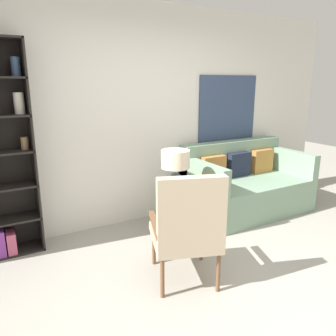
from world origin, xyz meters
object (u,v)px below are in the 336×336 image
side_table (180,195)px  armchair (188,225)px  table_lamp (175,165)px  couch (245,186)px

side_table → armchair: bearing=-118.1°
armchair → side_table: 1.00m
side_table → table_lamp: size_ratio=1.21×
armchair → table_lamp: bearing=65.4°
couch → table_lamp: size_ratio=3.57×
couch → table_lamp: 1.40m
couch → side_table: couch is taller
armchair → table_lamp: armchair is taller
side_table → table_lamp: (-0.07, -0.01, 0.37)m
couch → side_table: size_ratio=2.96×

